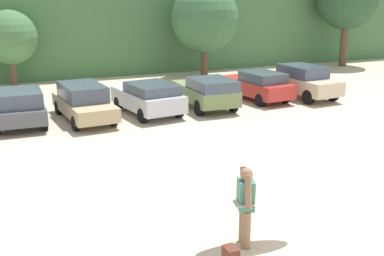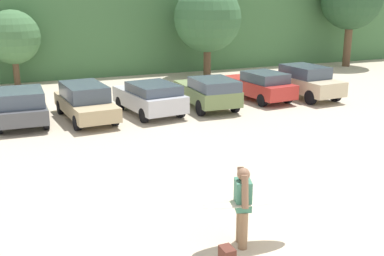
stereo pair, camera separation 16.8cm
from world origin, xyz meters
name	(u,v)px [view 1 (the left image)]	position (x,y,z in m)	size (l,w,h in m)	color
hillside_ridge	(82,20)	(0.00, 30.41, 3.35)	(108.00, 12.00, 6.71)	#427042
tree_far_left	(10,38)	(-5.47, 23.24, 2.84)	(3.07, 3.07, 4.39)	brown
tree_left	(205,18)	(6.14, 22.08, 3.71)	(4.27, 4.27, 5.86)	brown
parked_car_dark_gray	(19,106)	(-5.80, 14.36, 0.80)	(2.05, 4.23, 1.53)	#4C4F54
parked_car_tan	(83,101)	(-3.19, 14.15, 0.80)	(2.06, 4.72, 1.53)	tan
parked_car_silver	(148,97)	(-0.35, 13.96, 0.79)	(2.43, 4.22, 1.45)	silver
parked_car_olive_green	(206,91)	(2.49, 13.93, 0.82)	(1.98, 4.14, 1.52)	#6B7F4C
parked_car_red	(258,85)	(5.69, 14.65, 0.77)	(2.14, 4.38, 1.47)	#B72D28
parked_car_champagne	(302,81)	(8.13, 14.25, 0.88)	(2.08, 4.44, 1.67)	beige
person_adult	(245,202)	(-2.11, 2.10, 1.00)	(0.45, 0.83, 1.77)	#8C6B4C
surfboard_cream	(252,202)	(-1.96, 2.08, 0.99)	(2.17, 0.86, 0.16)	beige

